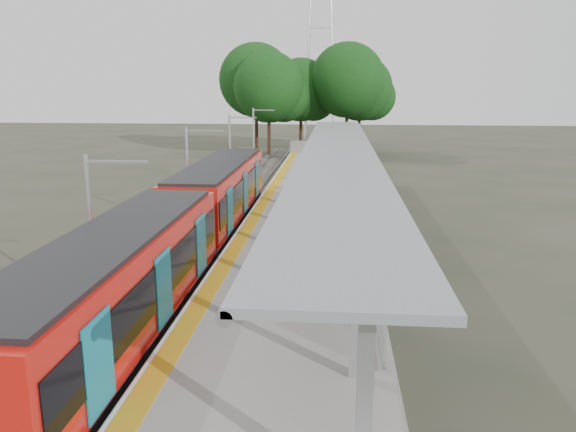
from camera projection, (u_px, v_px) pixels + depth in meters
The scene contains 15 objects.
trackbed at pixel (226, 222), 31.12m from camera, with size 3.00×70.00×0.24m, color #59544C.
platform at pixel (307, 216), 30.66m from camera, with size 6.00×50.00×1.00m, color gray.
tactile_strip at pixel (261, 207), 30.75m from camera, with size 0.60×50.00×0.02m, color gold.
end_fence at pixel (321, 147), 54.60m from camera, with size 6.00×0.10×1.20m, color #9EA0A5.
train at pixel (184, 226), 22.31m from camera, with size 2.74×27.60×3.62m.
canopy at pixel (338, 158), 25.98m from camera, with size 3.27×38.00×3.66m.
pylon at pixel (321, 0), 77.92m from camera, with size 8.00×4.00×38.00m, color #9EA0A5, non-canonical shape.
tree_cluster at pixel (306, 84), 61.15m from camera, with size 19.17×12.36×12.08m.
catenary_masts at pixel (189, 174), 29.65m from camera, with size 2.08×48.16×5.40m.
bench_near at pixel (340, 298), 16.28m from camera, with size 0.44×1.39×0.94m.
bench_mid at pixel (352, 204), 29.12m from camera, with size 0.52×1.35×0.91m.
bench_far at pixel (339, 183), 35.15m from camera, with size 0.79×1.49×0.98m.
info_pillar_near at pixel (333, 260), 19.12m from camera, with size 0.37×0.37×1.65m.
info_pillar_far at pixel (330, 173), 36.91m from camera, with size 0.46×0.46×2.02m.
litter_bin at pixel (331, 219), 26.11m from camera, with size 0.41×0.41×0.85m, color #9EA0A5.
Camera 1 is at (1.49, -9.82, 7.54)m, focal length 35.00 mm.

